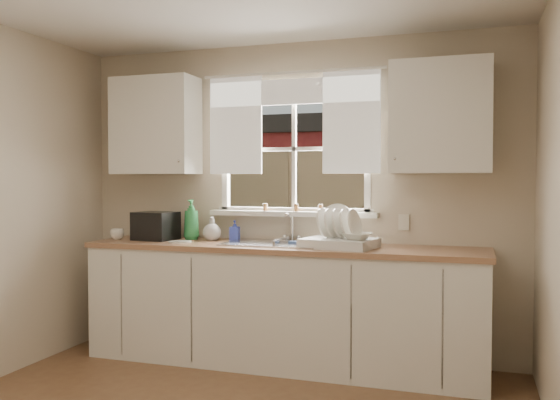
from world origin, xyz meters
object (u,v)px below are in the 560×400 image
(dish_rack, at_px, (339,238))
(black_appliance, at_px, (156,226))
(soap_bottle_a, at_px, (191,220))
(cup, at_px, (117,234))

(dish_rack, height_order, black_appliance, dish_rack)
(soap_bottle_a, height_order, cup, soap_bottle_a)
(soap_bottle_a, distance_m, cup, 0.62)
(soap_bottle_a, relative_size, cup, 2.91)
(dish_rack, xyz_separation_m, soap_bottle_a, (-1.28, 0.18, 0.09))
(dish_rack, relative_size, cup, 4.96)
(dish_rack, relative_size, soap_bottle_a, 1.71)
(dish_rack, bearing_deg, soap_bottle_a, 171.80)
(soap_bottle_a, bearing_deg, cup, -164.74)
(dish_rack, height_order, soap_bottle_a, soap_bottle_a)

